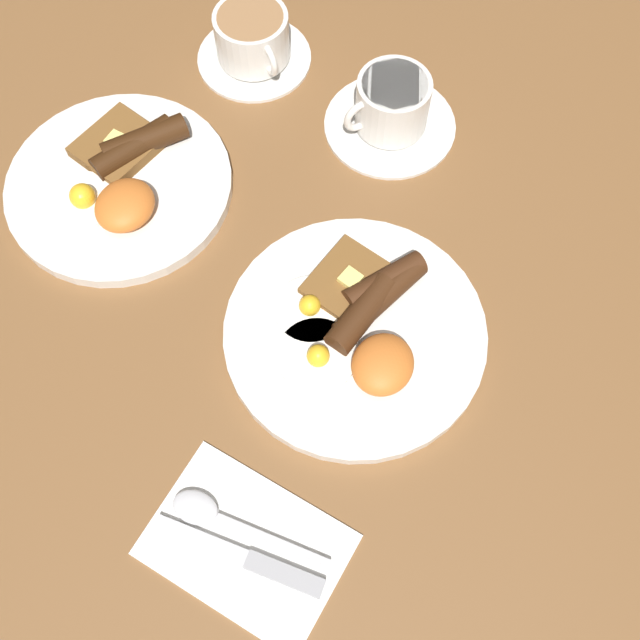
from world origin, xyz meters
name	(u,v)px	position (x,y,z in m)	size (l,w,h in m)	color
ground_plane	(355,336)	(0.00, 0.00, 0.00)	(3.00, 3.00, 0.00)	brown
breakfast_plate_near	(357,328)	(0.00, 0.00, 0.01)	(0.27, 0.27, 0.05)	silver
breakfast_plate_far	(121,181)	(0.05, 0.32, 0.01)	(0.25, 0.25, 0.05)	silver
teacup_near	(391,109)	(0.27, 0.08, 0.03)	(0.16, 0.16, 0.07)	silver
teacup_far	(253,41)	(0.29, 0.27, 0.03)	(0.14, 0.14, 0.07)	silver
napkin	(245,544)	(-0.23, 0.00, 0.00)	(0.12, 0.18, 0.01)	white
knife	(248,559)	(-0.24, -0.01, 0.01)	(0.03, 0.16, 0.01)	silver
spoon	(213,515)	(-0.22, 0.04, 0.01)	(0.03, 0.16, 0.01)	silver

